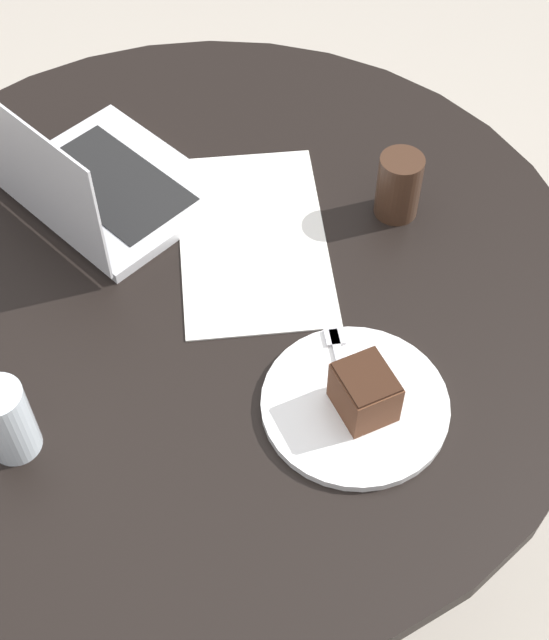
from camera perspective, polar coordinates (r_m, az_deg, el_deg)
ground_plane at (r=1.96m, az=-3.15°, el=-11.89°), size 12.00×12.00×0.00m
dining_table at (r=1.45m, az=-4.19°, el=-1.41°), size 1.16×1.16×0.77m
paper_document at (r=1.36m, az=-1.42°, el=5.29°), size 0.39×0.25×0.00m
plate at (r=1.18m, az=5.17°, el=-5.40°), size 0.25×0.25×0.01m
cake_slice at (r=1.14m, az=5.79°, el=-4.59°), size 0.10×0.09×0.07m
fork at (r=1.20m, az=4.34°, el=-3.12°), size 0.17×0.04×0.00m
coffee_glass at (r=1.38m, az=7.96°, el=8.50°), size 0.07×0.07×0.11m
water_glass at (r=1.15m, az=-16.76°, el=-6.17°), size 0.06×0.06×0.12m
laptop at (r=1.42m, az=-11.40°, el=8.54°), size 0.39×0.39×0.22m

